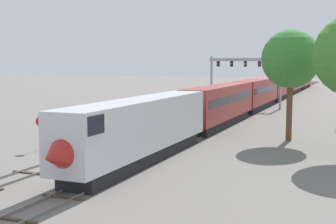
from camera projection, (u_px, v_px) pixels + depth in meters
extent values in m
plane|color=slate|center=(89.00, 172.00, 32.30)|extent=(400.00, 400.00, 0.00)
cube|color=slate|center=(267.00, 102.00, 87.05)|extent=(0.07, 200.00, 0.16)
cube|color=slate|center=(274.00, 102.00, 86.51)|extent=(0.07, 200.00, 0.16)
cube|color=#473828|center=(14.00, 220.00, 22.33)|extent=(2.60, 0.24, 0.10)
cube|color=#473828|center=(63.00, 197.00, 26.02)|extent=(2.60, 0.24, 0.10)
cube|color=#473828|center=(99.00, 181.00, 29.70)|extent=(2.60, 0.24, 0.10)
cube|color=#473828|center=(128.00, 167.00, 33.38)|extent=(2.60, 0.24, 0.10)
cube|color=#473828|center=(151.00, 157.00, 37.07)|extent=(2.60, 0.24, 0.10)
cube|color=#473828|center=(170.00, 148.00, 40.75)|extent=(2.60, 0.24, 0.10)
cube|color=#473828|center=(186.00, 141.00, 44.43)|extent=(2.60, 0.24, 0.10)
cube|color=#473828|center=(199.00, 135.00, 48.11)|extent=(2.60, 0.24, 0.10)
cube|color=#473828|center=(210.00, 130.00, 51.80)|extent=(2.60, 0.24, 0.10)
cube|color=#473828|center=(220.00, 125.00, 55.48)|extent=(2.60, 0.24, 0.10)
cube|color=#473828|center=(229.00, 121.00, 59.16)|extent=(2.60, 0.24, 0.10)
cube|color=#473828|center=(237.00, 118.00, 62.85)|extent=(2.60, 0.24, 0.10)
cube|color=#473828|center=(243.00, 115.00, 66.53)|extent=(2.60, 0.24, 0.10)
cube|color=#473828|center=(249.00, 112.00, 70.21)|extent=(2.60, 0.24, 0.10)
cube|color=#473828|center=(255.00, 110.00, 73.89)|extent=(2.60, 0.24, 0.10)
cube|color=#473828|center=(260.00, 107.00, 77.58)|extent=(2.60, 0.24, 0.10)
cube|color=#473828|center=(264.00, 105.00, 81.26)|extent=(2.60, 0.24, 0.10)
cube|color=#473828|center=(269.00, 103.00, 84.94)|extent=(2.60, 0.24, 0.10)
cube|color=#473828|center=(272.00, 102.00, 88.63)|extent=(2.60, 0.24, 0.10)
cube|color=#473828|center=(276.00, 100.00, 92.31)|extent=(2.60, 0.24, 0.10)
cube|color=#473828|center=(279.00, 99.00, 95.99)|extent=(2.60, 0.24, 0.10)
cube|color=#473828|center=(282.00, 97.00, 99.67)|extent=(2.60, 0.24, 0.10)
cube|color=#473828|center=(285.00, 96.00, 103.36)|extent=(2.60, 0.24, 0.10)
cube|color=#473828|center=(287.00, 95.00, 107.04)|extent=(2.60, 0.24, 0.10)
cube|color=#473828|center=(290.00, 94.00, 110.72)|extent=(2.60, 0.24, 0.10)
cube|color=#473828|center=(292.00, 93.00, 114.41)|extent=(2.60, 0.24, 0.10)
cube|color=#473828|center=(294.00, 92.00, 118.09)|extent=(2.60, 0.24, 0.10)
cube|color=#473828|center=(296.00, 91.00, 121.77)|extent=(2.60, 0.24, 0.10)
cube|color=#473828|center=(298.00, 90.00, 125.46)|extent=(2.60, 0.24, 0.10)
cube|color=#473828|center=(300.00, 89.00, 129.14)|extent=(2.60, 0.24, 0.10)
cube|color=#473828|center=(301.00, 88.00, 132.82)|extent=(2.60, 0.24, 0.10)
cube|color=#473828|center=(303.00, 88.00, 136.50)|extent=(2.60, 0.24, 0.10)
cube|color=#473828|center=(304.00, 87.00, 140.19)|extent=(2.60, 0.24, 0.10)
cube|color=#473828|center=(306.00, 86.00, 143.87)|extent=(2.60, 0.24, 0.10)
cube|color=#473828|center=(307.00, 86.00, 147.55)|extent=(2.60, 0.24, 0.10)
cube|color=#473828|center=(308.00, 85.00, 151.24)|extent=(2.60, 0.24, 0.10)
cube|color=#473828|center=(310.00, 85.00, 154.92)|extent=(2.60, 0.24, 0.10)
cube|color=#473828|center=(311.00, 84.00, 158.60)|extent=(2.60, 0.24, 0.10)
cube|color=#473828|center=(312.00, 84.00, 162.28)|extent=(2.60, 0.24, 0.10)
cube|color=#473828|center=(313.00, 83.00, 165.97)|extent=(2.60, 0.24, 0.10)
cube|color=#473828|center=(314.00, 83.00, 169.65)|extent=(2.60, 0.24, 0.10)
cube|color=#473828|center=(315.00, 82.00, 173.33)|extent=(2.60, 0.24, 0.10)
cube|color=#473828|center=(316.00, 82.00, 177.02)|extent=(2.60, 0.24, 0.10)
cube|color=slate|center=(206.00, 112.00, 70.70)|extent=(0.07, 160.00, 0.16)
cube|color=slate|center=(215.00, 112.00, 70.16)|extent=(0.07, 160.00, 0.16)
cube|color=#473828|center=(29.00, 173.00, 31.76)|extent=(2.60, 0.24, 0.10)
cube|color=#473828|center=(63.00, 161.00, 35.45)|extent=(2.60, 0.24, 0.10)
cube|color=#473828|center=(91.00, 152.00, 39.13)|extent=(2.60, 0.24, 0.10)
cube|color=#473828|center=(114.00, 144.00, 42.81)|extent=(2.60, 0.24, 0.10)
cube|color=#473828|center=(134.00, 138.00, 46.50)|extent=(2.60, 0.24, 0.10)
cube|color=#473828|center=(150.00, 132.00, 50.18)|extent=(2.60, 0.24, 0.10)
cube|color=#473828|center=(165.00, 127.00, 53.86)|extent=(2.60, 0.24, 0.10)
cube|color=#473828|center=(177.00, 123.00, 57.54)|extent=(2.60, 0.24, 0.10)
cube|color=#473828|center=(188.00, 119.00, 61.23)|extent=(2.60, 0.24, 0.10)
cube|color=#473828|center=(198.00, 116.00, 64.91)|extent=(2.60, 0.24, 0.10)
cube|color=#473828|center=(206.00, 113.00, 68.59)|extent=(2.60, 0.24, 0.10)
cube|color=#473828|center=(214.00, 111.00, 72.28)|extent=(2.60, 0.24, 0.10)
cube|color=#473828|center=(221.00, 108.00, 75.96)|extent=(2.60, 0.24, 0.10)
cube|color=#473828|center=(228.00, 106.00, 79.64)|extent=(2.60, 0.24, 0.10)
cube|color=#473828|center=(234.00, 104.00, 83.32)|extent=(2.60, 0.24, 0.10)
cube|color=#473828|center=(239.00, 102.00, 87.01)|extent=(2.60, 0.24, 0.10)
cube|color=#473828|center=(244.00, 101.00, 90.69)|extent=(2.60, 0.24, 0.10)
cube|color=#473828|center=(248.00, 99.00, 94.37)|extent=(2.60, 0.24, 0.10)
cube|color=#473828|center=(252.00, 98.00, 98.06)|extent=(2.60, 0.24, 0.10)
cube|color=#473828|center=(256.00, 97.00, 101.74)|extent=(2.60, 0.24, 0.10)
cube|color=#473828|center=(260.00, 95.00, 105.42)|extent=(2.60, 0.24, 0.10)
cube|color=#473828|center=(263.00, 94.00, 109.11)|extent=(2.60, 0.24, 0.10)
cube|color=#473828|center=(266.00, 93.00, 112.79)|extent=(2.60, 0.24, 0.10)
cube|color=#473828|center=(269.00, 92.00, 116.47)|extent=(2.60, 0.24, 0.10)
cube|color=#473828|center=(272.00, 91.00, 120.15)|extent=(2.60, 0.24, 0.10)
cube|color=#473828|center=(275.00, 90.00, 123.84)|extent=(2.60, 0.24, 0.10)
cube|color=#473828|center=(277.00, 90.00, 127.52)|extent=(2.60, 0.24, 0.10)
cube|color=#473828|center=(279.00, 89.00, 131.20)|extent=(2.60, 0.24, 0.10)
cube|color=#473828|center=(282.00, 88.00, 134.89)|extent=(2.60, 0.24, 0.10)
cube|color=#473828|center=(284.00, 87.00, 138.57)|extent=(2.60, 0.24, 0.10)
cube|color=#473828|center=(286.00, 87.00, 142.25)|extent=(2.60, 0.24, 0.10)
cube|color=silver|center=(142.00, 124.00, 35.22)|extent=(3.00, 20.64, 3.80)
cone|color=#B2231E|center=(59.00, 155.00, 25.57)|extent=(2.88, 2.60, 2.88)
cube|color=black|center=(73.00, 124.00, 26.70)|extent=(3.04, 1.80, 1.10)
cube|color=black|center=(142.00, 155.00, 35.47)|extent=(2.52, 18.58, 1.00)
cube|color=maroon|center=(220.00, 101.00, 55.15)|extent=(3.00, 20.64, 3.80)
cube|color=black|center=(221.00, 98.00, 55.10)|extent=(3.04, 18.99, 0.90)
cube|color=black|center=(220.00, 122.00, 55.40)|extent=(2.52, 18.58, 1.00)
cube|color=maroon|center=(257.00, 91.00, 75.08)|extent=(3.00, 20.64, 3.80)
cube|color=black|center=(257.00, 88.00, 75.03)|extent=(3.04, 18.99, 0.90)
cube|color=black|center=(257.00, 106.00, 75.33)|extent=(2.52, 18.58, 1.00)
cube|color=maroon|center=(279.00, 85.00, 95.00)|extent=(3.00, 20.64, 3.80)
cube|color=black|center=(279.00, 83.00, 94.96)|extent=(3.04, 18.99, 0.90)
cube|color=black|center=(279.00, 97.00, 95.26)|extent=(2.52, 18.58, 1.00)
cube|color=maroon|center=(293.00, 81.00, 114.93)|extent=(3.00, 20.64, 3.80)
cube|color=black|center=(293.00, 79.00, 114.89)|extent=(3.04, 18.99, 0.90)
cube|color=black|center=(293.00, 91.00, 115.19)|extent=(2.52, 18.58, 1.00)
cube|color=maroon|center=(303.00, 78.00, 134.86)|extent=(3.00, 20.64, 3.80)
cube|color=black|center=(303.00, 77.00, 134.82)|extent=(3.04, 18.99, 0.90)
cube|color=black|center=(302.00, 86.00, 135.12)|extent=(2.52, 18.58, 1.00)
cylinder|color=#999BA0|center=(211.00, 81.00, 78.79)|extent=(0.36, 0.36, 8.53)
cylinder|color=#999BA0|center=(281.00, 83.00, 74.47)|extent=(0.36, 0.36, 8.53)
cube|color=#999BA0|center=(245.00, 60.00, 76.24)|extent=(12.10, 0.36, 0.50)
cube|color=black|center=(218.00, 64.00, 78.09)|extent=(0.44, 0.32, 0.90)
sphere|color=red|center=(218.00, 64.00, 77.91)|extent=(0.28, 0.28, 0.28)
cube|color=black|center=(232.00, 64.00, 77.23)|extent=(0.44, 0.32, 0.90)
sphere|color=green|center=(231.00, 64.00, 77.05)|extent=(0.28, 0.28, 0.28)
cube|color=black|center=(245.00, 64.00, 76.36)|extent=(0.44, 0.32, 0.90)
sphere|color=yellow|center=(245.00, 64.00, 76.19)|extent=(0.28, 0.28, 0.28)
cube|color=black|center=(259.00, 64.00, 75.50)|extent=(0.44, 0.32, 0.90)
sphere|color=red|center=(259.00, 64.00, 75.32)|extent=(0.28, 0.28, 0.28)
cube|color=black|center=(274.00, 64.00, 74.64)|extent=(0.44, 0.32, 0.90)
sphere|color=yellow|center=(274.00, 64.00, 74.46)|extent=(0.28, 0.28, 0.28)
cylinder|color=gray|center=(40.00, 138.00, 39.89)|extent=(0.08, 0.08, 2.20)
cylinder|color=red|center=(39.00, 122.00, 39.72)|extent=(0.76, 0.03, 0.76)
cylinder|color=brown|center=(289.00, 110.00, 44.76)|extent=(0.56, 0.56, 5.90)
sphere|color=#387A33|center=(291.00, 59.00, 44.24)|extent=(5.53, 5.53, 5.53)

